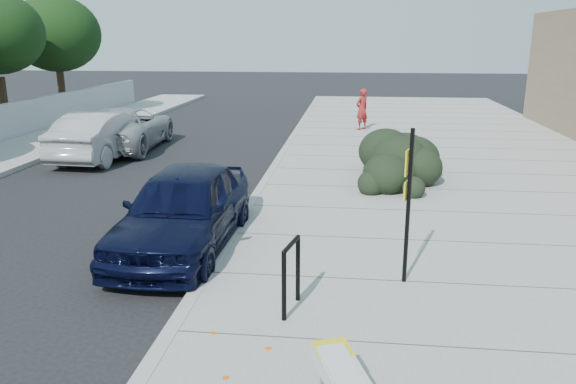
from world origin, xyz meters
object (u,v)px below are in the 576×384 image
bike_rack (291,269)px  sign_post (408,197)px  pedestrian (362,109)px  sedan_navy (183,209)px  wagon_silver (104,135)px  suv_silver (125,128)px

bike_rack → sign_post: (1.72, 1.20, 0.80)m
sign_post → pedestrian: size_ratio=1.43×
sedan_navy → wagon_silver: bearing=124.2°
bike_rack → pedestrian: bearing=97.4°
wagon_silver → suv_silver: size_ratio=0.88×
wagon_silver → pedestrian: 10.86m
sedan_navy → pedestrian: (3.59, 14.39, 0.22)m
bike_rack → pedestrian: size_ratio=0.60×
sign_post → suv_silver: 14.60m
sedan_navy → suv_silver: bearing=119.0°
bike_rack → sedan_navy: (-2.38, 2.59, 0.03)m
wagon_silver → sign_post: bearing=137.6°
sign_post → suv_silver: sign_post is taller
pedestrian → bike_rack: bearing=41.1°
bike_rack → suv_silver: size_ratio=0.19×
sedan_navy → pedestrian: bearing=77.2°
wagon_silver → pedestrian: (8.79, 6.38, 0.22)m
bike_rack → wagon_silver: size_ratio=0.22×
bike_rack → wagon_silver: (-7.58, 10.60, 0.02)m
sign_post → bike_rack: bearing=-127.4°
sign_post → wagon_silver: (-9.29, 9.40, -0.78)m
bike_rack → sedan_navy: sedan_navy is taller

